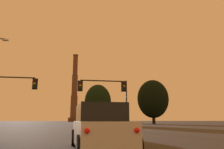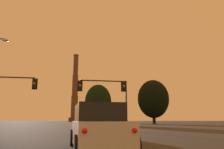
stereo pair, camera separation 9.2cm
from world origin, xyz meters
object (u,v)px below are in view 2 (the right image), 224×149
traffic_light_overhead_left (1,89)px  smokestack (75,95)px  sedan_right_lane_front (95,127)px  suv_right_lane_second (98,128)px  traffic_light_overhead_right (110,92)px

traffic_light_overhead_left → smokestack: size_ratio=0.12×
sedan_right_lane_front → suv_right_lane_second: suv_right_lane_second is taller
traffic_light_overhead_right → smokestack: 133.12m
sedan_right_lane_front → suv_right_lane_second: size_ratio=0.95×
sedan_right_lane_front → traffic_light_overhead_right: (2.37, 6.87, 3.79)m
sedan_right_lane_front → traffic_light_overhead_left: 12.31m
suv_right_lane_second → traffic_light_overhead_right: 16.38m
sedan_right_lane_front → suv_right_lane_second: (-0.66, -8.82, 0.23)m
traffic_light_overhead_left → sedan_right_lane_front: bearing=-36.0°
sedan_right_lane_front → traffic_light_overhead_left: bearing=144.6°
suv_right_lane_second → smokestack: bearing=87.7°
sedan_right_lane_front → smokestack: 140.35m
suv_right_lane_second → traffic_light_overhead_left: 18.36m
traffic_light_overhead_right → smokestack: size_ratio=0.12×
sedan_right_lane_front → suv_right_lane_second: bearing=-93.7°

